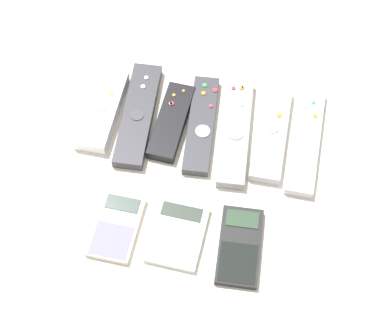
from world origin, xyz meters
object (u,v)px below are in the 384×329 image
object	(u,v)px
remote_2	(171,122)
remote_5	(271,133)
remote_4	(236,132)
calculator_2	(240,246)
remote_1	(138,115)
remote_3	(204,125)
remote_6	(306,141)
calculator_1	(178,235)
remote_0	(102,110)
calculator_0	(116,227)

from	to	relation	value
remote_2	remote_5	bearing A→B (deg)	6.31
remote_4	calculator_2	distance (m)	0.21
remote_4	remote_5	bearing A→B (deg)	4.25
remote_1	calculator_2	xyz separation A→B (m)	(0.21, -0.21, -0.00)
remote_3	calculator_2	size ratio (longest dim) A/B	1.48
remote_6	calculator_1	world-z (taller)	remote_6
remote_0	remote_3	distance (m)	0.18
calculator_1	calculator_2	bearing A→B (deg)	1.63
remote_0	remote_2	xyz separation A→B (m)	(0.13, -0.00, -0.00)
remote_0	remote_1	bearing A→B (deg)	3.57
remote_2	calculator_1	size ratio (longest dim) A/B	1.38
remote_6	calculator_2	world-z (taller)	remote_6
remote_0	calculator_2	bearing A→B (deg)	-35.91
remote_6	calculator_2	distance (m)	0.23
calculator_2	remote_5	bearing A→B (deg)	81.29
calculator_1	remote_0	bearing A→B (deg)	133.55
remote_2	remote_4	distance (m)	0.11
remote_0	calculator_1	xyz separation A→B (m)	(0.18, -0.21, -0.01)
remote_1	remote_5	world-z (taller)	same
remote_4	calculator_1	size ratio (longest dim) A/B	1.90
remote_6	remote_5	bearing A→B (deg)	177.51
remote_5	calculator_0	world-z (taller)	remote_5
remote_2	remote_3	bearing A→B (deg)	8.19
remote_1	remote_3	distance (m)	0.12
remote_1	remote_5	distance (m)	0.23
remote_3	remote_6	bearing A→B (deg)	-3.78
remote_1	remote_3	xyz separation A→B (m)	(0.12, 0.00, -0.00)
calculator_0	calculator_1	world-z (taller)	same
remote_6	remote_2	bearing A→B (deg)	-177.97
remote_1	remote_4	xyz separation A→B (m)	(0.17, -0.00, 0.00)
remote_1	calculator_0	distance (m)	0.22
remote_6	calculator_1	distance (m)	0.28
remote_4	remote_6	bearing A→B (deg)	-1.34
calculator_2	remote_3	bearing A→B (deg)	111.20
remote_4	remote_5	xyz separation A→B (m)	(0.06, 0.01, -0.00)
remote_4	calculator_1	xyz separation A→B (m)	(-0.06, -0.21, -0.00)
remote_2	calculator_2	bearing A→B (deg)	-50.33
remote_0	remote_1	distance (m)	0.06
remote_5	remote_1	bearing A→B (deg)	-178.76
remote_5	calculator_2	world-z (taller)	remote_5
remote_4	remote_6	xyz separation A→B (m)	(0.12, 0.01, -0.00)
remote_0	remote_2	distance (m)	0.13
remote_0	remote_3	world-z (taller)	remote_0
remote_0	remote_4	size ratio (longest dim) A/B	0.77
remote_0	remote_2	bearing A→B (deg)	0.70
remote_0	remote_1	size ratio (longest dim) A/B	0.78
remote_6	calculator_1	size ratio (longest dim) A/B	1.86
remote_3	calculator_1	bearing A→B (deg)	-94.76
calculator_1	calculator_2	world-z (taller)	calculator_2
remote_0	remote_3	bearing A→B (deg)	2.30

